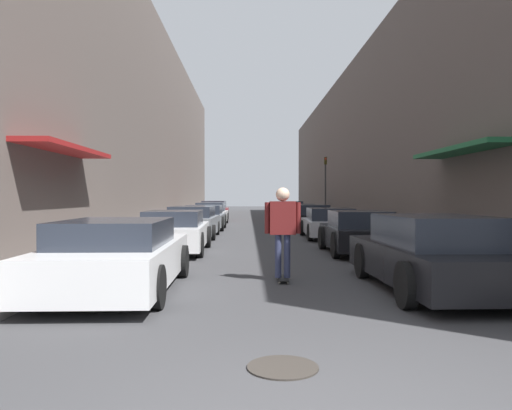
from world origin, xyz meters
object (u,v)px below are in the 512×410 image
Objects in this scene: parked_car_right_4 at (299,214)px; traffic_light at (325,183)px; parked_car_right_5 at (290,211)px; parked_car_left_2 at (193,222)px; parked_car_right_0 at (432,255)px; parked_car_right_2 at (329,223)px; parked_car_left_1 at (175,232)px; parked_car_right_3 at (311,218)px; parked_car_right_1 at (358,233)px; parked_car_left_4 at (211,214)px; parked_car_left_5 at (214,211)px; parked_car_left_0 at (118,256)px; parked_car_left_3 at (205,218)px; manhole_cover at (283,367)px; skateboarder at (283,223)px.

traffic_light reaches higher than parked_car_right_4.
parked_car_right_4 is 0.92× the size of parked_car_right_5.
parked_car_left_2 is 1.13× the size of traffic_light.
parked_car_right_0 is 11.31m from parked_car_right_2.
parked_car_left_1 is 0.95× the size of parked_car_right_0.
parked_car_right_1 is at bearing -89.91° from parked_car_right_3.
parked_car_right_4 is 2.67m from traffic_light.
parked_car_right_0 is (5.47, -21.40, 0.02)m from parked_car_left_4.
parked_car_left_5 reaches higher than parked_car_right_5.
parked_car_left_0 is at bearing -90.19° from parked_car_left_2.
parked_car_right_3 is at bearing -60.55° from parked_car_left_5.
parked_car_right_3 is at bearing 62.53° from parked_car_left_1.
parked_car_left_4 is 16.46m from parked_car_right_1.
parked_car_left_0 reaches higher than parked_car_right_4.
parked_car_right_4 is at bearing 90.36° from parked_car_right_2.
parked_car_left_5 is (-0.18, 10.01, 0.05)m from parked_car_left_3.
parked_car_right_1 is 5.66× the size of manhole_cover.
traffic_light is at bearing 84.68° from parked_car_right_1.
parked_car_left_0 reaches higher than manhole_cover.
parked_car_right_0 is at bearing -89.79° from parked_car_right_5.
parked_car_right_1 is at bearing -70.60° from parked_car_left_4.
parked_car_left_2 is 12.11m from parked_car_right_4.
parked_car_left_4 is at bearing -128.15° from parked_car_right_5.
parked_car_left_5 reaches higher than parked_car_left_3.
parked_car_right_0 is 6.65× the size of manhole_cover.
parked_car_left_4 is 20.51m from skateboarder.
skateboarder is 0.47× the size of traffic_light.
skateboarder is at bearing -118.24° from parked_car_right_1.
parked_car_right_1 is 0.90× the size of parked_car_right_2.
parked_car_left_0 is 8.00m from parked_car_right_1.
parked_car_right_5 is 6.78× the size of manhole_cover.
parked_car_right_0 is at bearing -23.25° from skateboarder.
parked_car_left_1 is 16.69m from traffic_light.
parked_car_right_4 is 2.35× the size of skateboarder.
skateboarder reaches higher than parked_car_right_1.
parked_car_right_2 is 15.49m from manhole_cover.
parked_car_left_2 reaches higher than parked_car_left_3.
parked_car_left_3 is at bearing -145.54° from traffic_light.
parked_car_right_2 is (5.66, -15.32, -0.07)m from parked_car_left_5.
parked_car_left_1 is at bearing 175.85° from parked_car_right_1.
parked_car_right_5 is at bearing 90.47° from parked_car_right_2.
parked_car_left_5 is 21.51m from parked_car_right_1.
parked_car_left_2 reaches higher than parked_car_left_0.
parked_car_left_1 is 5.41m from parked_car_left_2.
parked_car_left_0 reaches higher than parked_car_right_1.
parked_car_right_0 is 1.18× the size of traffic_light.
traffic_light is at bearing 71.82° from parked_car_left_0.
parked_car_right_4 is 6.21× the size of manhole_cover.
parked_car_right_2 is 10.31m from traffic_light.
parked_car_left_1 is 10.35m from parked_car_left_3.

